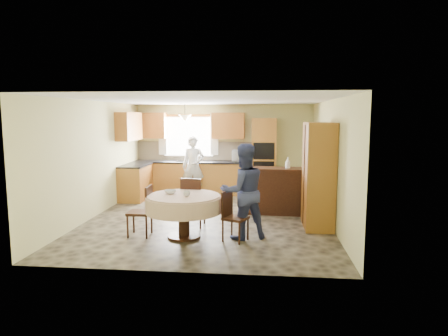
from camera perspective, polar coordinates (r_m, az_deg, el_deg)
floor at (r=8.63m, az=-2.14°, el=-7.17°), size 5.00×6.00×0.01m
ceiling at (r=8.36m, az=-2.23°, el=9.65°), size 5.00×6.00×0.01m
wall_back at (r=11.37m, az=-0.09°, el=2.76°), size 5.00×0.02×2.50m
wall_front at (r=5.48m, az=-6.54°, el=-2.33°), size 5.00×0.02×2.50m
wall_left at (r=9.09m, az=-17.99°, el=1.23°), size 0.02×6.00×2.50m
wall_right at (r=8.43m, az=14.90°, el=0.88°), size 0.02×6.00×2.50m
window at (r=11.47m, az=-5.09°, el=4.52°), size 1.40×0.03×1.10m
curtain_left at (r=11.59m, az=-8.80°, el=4.74°), size 0.22×0.02×1.15m
curtain_right at (r=11.30m, az=-1.39°, el=4.76°), size 0.22×0.02×1.15m
base_cab_back at (r=11.29m, az=-4.54°, el=-1.44°), size 3.30×0.60×0.88m
counter_back at (r=11.23m, az=-4.57°, el=0.88°), size 3.30×0.64×0.04m
base_cab_left at (r=10.76m, az=-12.50°, el=-2.03°), size 0.60×1.20×0.88m
counter_left at (r=10.69m, az=-12.57°, el=0.40°), size 0.64×1.20×0.04m
backsplash at (r=11.48m, az=-4.32°, el=2.43°), size 3.30×0.02×0.55m
wall_cab_left at (r=11.56m, az=-10.39°, el=5.99°), size 0.85×0.33×0.72m
wall_cab_right at (r=11.16m, az=0.59°, el=6.06°), size 0.90×0.33×0.72m
wall_cab_side at (r=10.66m, az=-13.42°, el=5.80°), size 0.33×1.20×0.72m
oven_tower at (r=11.02m, az=5.71°, el=1.58°), size 0.66×0.62×2.12m
oven_upper at (r=10.69m, az=5.72°, el=2.42°), size 0.56×0.01×0.45m
oven_lower at (r=10.74m, az=5.68°, el=-0.24°), size 0.56×0.01×0.45m
pendant at (r=10.99m, az=-5.60°, el=7.10°), size 0.36×0.36×0.18m
sideboard at (r=9.03m, az=7.27°, el=-3.43°), size 1.38×0.63×0.97m
space_heater at (r=8.57m, az=12.67°, el=-5.49°), size 0.46×0.36×0.57m
cupboard at (r=8.02m, az=13.32°, el=-1.00°), size 0.54×1.08×2.05m
dining_table at (r=7.20m, az=-5.77°, el=-5.22°), size 1.36×1.36×0.77m
chair_left at (r=7.42m, az=-11.43°, el=-5.68°), size 0.40×0.40×0.92m
chair_back at (r=7.87m, az=-4.55°, el=-4.56°), size 0.46×0.46×0.98m
chair_right at (r=7.03m, az=1.14°, el=-6.51°), size 0.50×0.50×0.87m
framed_picture at (r=9.46m, az=13.74°, el=3.69°), size 0.06×0.60×0.50m
microwave at (r=10.99m, az=2.70°, el=1.71°), size 0.59×0.41×0.32m
person_sink at (r=10.83m, az=-4.40°, el=0.21°), size 0.63×0.44×1.64m
person_dining at (r=7.07m, az=2.77°, el=-3.37°), size 1.01×0.91×1.70m
bowl_sideboard at (r=8.94m, az=5.69°, el=-0.22°), size 0.24×0.24×0.05m
bottle_sideboard at (r=8.94m, az=9.09°, el=0.54°), size 0.15×0.15×0.30m
cup_table at (r=7.03m, az=-5.33°, el=-3.69°), size 0.13×0.13×0.10m
bowl_table at (r=7.32m, az=-7.67°, el=-3.41°), size 0.28×0.28×0.07m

